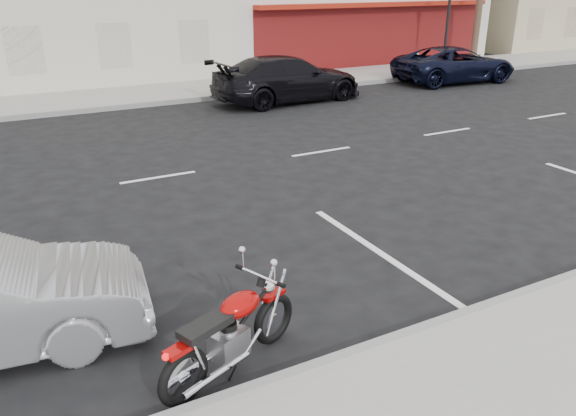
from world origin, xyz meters
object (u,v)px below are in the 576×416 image
at_px(traffic_light, 450,11).
at_px(motorcycle, 275,308).
at_px(suv_far, 455,64).
at_px(fire_hydrant, 416,60).
at_px(car_far, 288,79).

distance_m(traffic_light, motorcycle, 21.69).
xyz_separation_m(motorcycle, suv_far, (14.16, 12.12, 0.25)).
distance_m(traffic_light, fire_hydrant, 2.53).
bearing_deg(motorcycle, car_far, 39.43).
height_order(motorcycle, suv_far, suv_far).
bearing_deg(traffic_light, car_far, -164.01).
bearing_deg(traffic_light, fire_hydrant, 173.64).
bearing_deg(motorcycle, traffic_light, 20.59).
distance_m(motorcycle, suv_far, 18.64).
relative_size(fire_hydrant, car_far, 0.14).
height_order(traffic_light, motorcycle, traffic_light).
distance_m(fire_hydrant, suv_far, 2.64).
bearing_deg(fire_hydrant, motorcycle, -134.34).
height_order(fire_hydrant, suv_far, suv_far).
bearing_deg(car_far, suv_far, -92.18).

